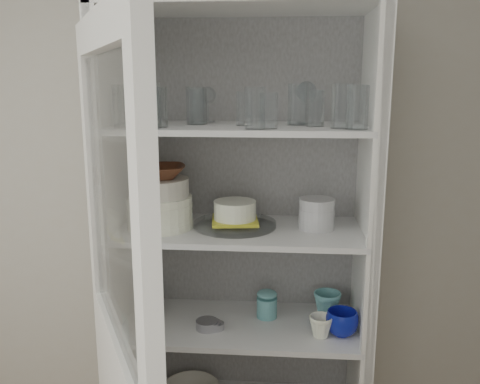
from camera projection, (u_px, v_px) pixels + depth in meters
The scene contains 33 objects.
wall_back at pixel (199, 203), 2.22m from camera, with size 3.60×0.02×2.60m, color #ADA99D.
pantry_cabinet at pixel (241, 297), 2.12m from camera, with size 1.00×0.45×2.10m.
tumbler_0 at pixel (123, 106), 1.81m from camera, with size 0.07×0.07×0.15m, color silver.
tumbler_1 at pixel (150, 106), 1.76m from camera, with size 0.08×0.08×0.16m, color silver.
tumbler_2 at pixel (158, 107), 1.80m from camera, with size 0.07×0.07×0.14m, color silver.
tumbler_3 at pixel (269, 111), 1.74m from camera, with size 0.06×0.06×0.12m, color silver.
tumbler_4 at pixel (255, 108), 1.73m from camera, with size 0.07×0.07×0.14m, color silver.
tumbler_5 at pixel (342, 106), 1.75m from camera, with size 0.08×0.08×0.15m, color silver.
tumbler_6 at pixel (357, 107), 1.71m from camera, with size 0.07×0.07×0.15m, color silver.
tumbler_7 at pixel (132, 106), 1.92m from camera, with size 0.07×0.07×0.14m, color silver.
tumbler_8 at pixel (195, 106), 1.92m from camera, with size 0.07×0.07×0.14m, color silver.
tumbler_9 at pixel (198, 107), 1.92m from camera, with size 0.07×0.07×0.13m, color silver.
tumbler_10 at pixel (244, 109), 1.88m from camera, with size 0.06×0.06×0.12m, color silver.
tumbler_11 at pixel (298, 104), 1.89m from camera, with size 0.08×0.08×0.15m, color silver.
goblet_0 at pixel (139, 98), 2.01m from camera, with size 0.08×0.08×0.19m, color silver, non-canonical shape.
goblet_1 at pixel (208, 103), 2.02m from camera, with size 0.07×0.07×0.15m, color silver, non-canonical shape.
goblet_2 at pixel (307, 104), 1.98m from camera, with size 0.07×0.07×0.15m, color silver, non-canonical shape.
goblet_3 at pixel (306, 101), 1.94m from camera, with size 0.08×0.08×0.18m, color silver, non-canonical shape.
plate_stack_front at pixel (160, 212), 1.97m from camera, with size 0.25×0.25×0.13m, color white.
plate_stack_back at pixel (149, 207), 2.11m from camera, with size 0.20×0.20×0.10m, color white.
cream_bowl at pixel (159, 187), 1.95m from camera, with size 0.23×0.23×0.07m, color beige.
terracotta_bowl at pixel (159, 172), 1.94m from camera, with size 0.20×0.20×0.05m, color #502A18.
glass_platter at pixel (235, 224), 2.00m from camera, with size 0.33×0.33×0.02m, color silver.
yellow_trivet at pixel (235, 220), 2.00m from camera, with size 0.18×0.18×0.01m, color gold.
white_ramekin at pixel (235, 210), 1.99m from camera, with size 0.17×0.17×0.07m, color white.
grey_bowl_stack at pixel (317, 214), 1.96m from camera, with size 0.14×0.14×0.12m, color #B2B2B2.
mug_blue at pixel (342, 323), 1.96m from camera, with size 0.12×0.12×0.10m, color #081E8F.
mug_teal at pixel (327, 304), 2.11m from camera, with size 0.11×0.11×0.11m, color teal.
mug_white at pixel (321, 326), 1.94m from camera, with size 0.09×0.09×0.08m, color white.
teal_jar at pixel (267, 306), 2.10m from camera, with size 0.08×0.08×0.10m.
measuring_cups at pixel (207, 325), 2.01m from camera, with size 0.09×0.09×0.04m, color #A6A5AE.
white_canister at pixel (148, 300), 2.12m from camera, with size 0.11×0.11×0.13m, color white.
tumbler_12 at pixel (316, 108), 1.83m from camera, with size 0.07×0.07×0.13m, color silver.
Camera 1 is at (0.36, -0.63, 1.82)m, focal length 38.00 mm.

